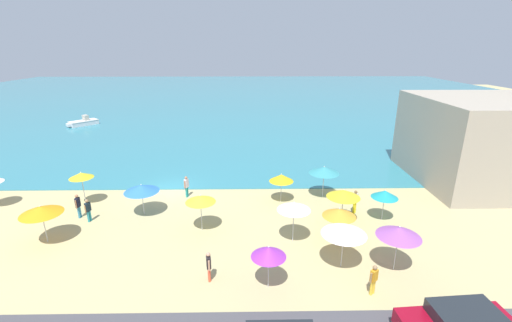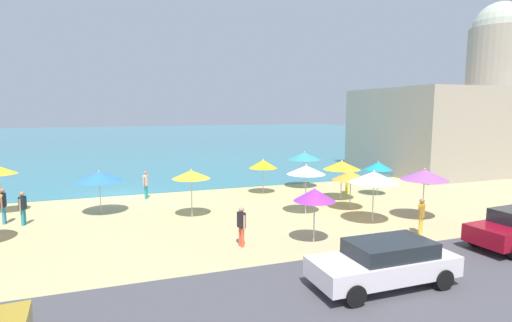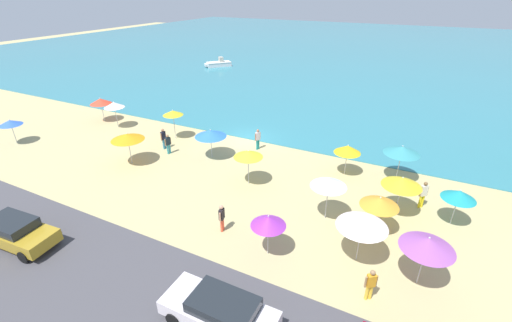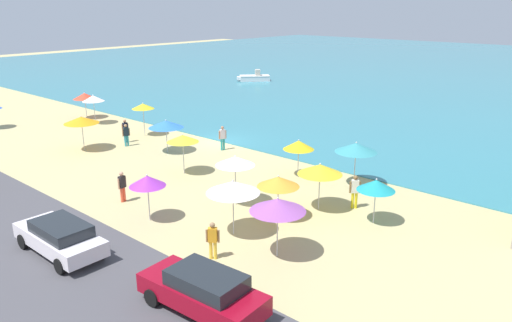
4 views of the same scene
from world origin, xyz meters
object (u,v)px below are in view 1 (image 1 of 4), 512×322
beach_umbrella_1 (281,178)px  bather_0 (187,185)px  beach_umbrella_13 (324,170)px  beach_umbrella_15 (399,232)px  bather_5 (355,201)px  beach_umbrella_2 (339,213)px  bather_1 (88,209)px  beach_umbrella_3 (41,210)px  beach_umbrella_7 (269,252)px  beach_umbrella_4 (385,194)px  bather_3 (374,278)px  beach_umbrella_8 (344,230)px  beach_umbrella_10 (200,199)px  bather_2 (209,265)px  bather_4 (78,205)px  skiff_nearshore (83,122)px  beach_umbrella_0 (344,194)px  beach_umbrella_5 (141,188)px  beach_umbrella_11 (294,206)px  beach_umbrella_9 (81,175)px

beach_umbrella_1 → bather_0: bearing=172.4°
beach_umbrella_1 → beach_umbrella_13: beach_umbrella_13 is taller
beach_umbrella_15 → bather_5: 6.64m
beach_umbrella_2 → bather_1: bearing=170.7°
beach_umbrella_3 → beach_umbrella_7: size_ratio=1.06×
beach_umbrella_4 → bather_3: (-3.20, -7.41, -1.02)m
beach_umbrella_2 → bather_5: bearing=59.8°
beach_umbrella_8 → beach_umbrella_10: (-8.08, 4.03, -0.05)m
beach_umbrella_7 → bather_2: size_ratio=1.42×
bather_4 → bather_0: bearing=25.8°
bather_5 → skiff_nearshore: (-32.50, 28.94, -0.51)m
bather_0 → bather_5: bearing=-13.6°
beach_umbrella_0 → bather_5: (1.26, 1.32, -1.15)m
beach_umbrella_5 → beach_umbrella_13: size_ratio=0.93×
beach_umbrella_11 → bather_1: 13.94m
beach_umbrella_4 → bather_1: (-20.08, 0.09, -1.01)m
bather_0 → beach_umbrella_2: bearing=-32.4°
beach_umbrella_1 → bather_1: (-13.35, -2.93, -1.04)m
beach_umbrella_2 → beach_umbrella_5: 13.44m
beach_umbrella_1 → bather_3: size_ratio=1.43×
beach_umbrella_7 → bather_0: 12.37m
beach_umbrella_7 → beach_umbrella_15: bearing=10.7°
bather_5 → bather_3: bearing=-100.5°
beach_umbrella_13 → beach_umbrella_7: bearing=-114.6°
beach_umbrella_10 → beach_umbrella_8: bearing=-26.5°
beach_umbrella_9 → bather_2: beach_umbrella_9 is taller
beach_umbrella_3 → bather_4: 3.43m
beach_umbrella_8 → beach_umbrella_1: bearing=107.3°
bather_0 → bather_5: (12.47, -3.02, 0.01)m
beach_umbrella_5 → beach_umbrella_15: beach_umbrella_15 is taller
beach_umbrella_10 → beach_umbrella_11: bearing=-14.2°
beach_umbrella_9 → bather_1: beach_umbrella_9 is taller
beach_umbrella_1 → beach_umbrella_15: beach_umbrella_15 is taller
beach_umbrella_3 → beach_umbrella_15: beach_umbrella_15 is taller
beach_umbrella_3 → beach_umbrella_13: beach_umbrella_13 is taller
beach_umbrella_8 → bather_1: (-15.92, 5.31, -1.35)m
beach_umbrella_15 → beach_umbrella_13: bearing=101.9°
bather_1 → bather_2: (8.89, -6.37, 0.01)m
bather_0 → beach_umbrella_3: bearing=-138.6°
beach_umbrella_8 → beach_umbrella_15: bearing=-6.2°
beach_umbrella_7 → beach_umbrella_8: 4.36m
beach_umbrella_15 → bather_2: size_ratio=1.58×
skiff_nearshore → beach_umbrella_1: bearing=-44.5°
bather_2 → bather_3: (7.98, -1.14, -0.03)m
beach_umbrella_4 → bather_4: 21.04m
beach_umbrella_5 → bather_5: bearing=-0.3°
beach_umbrella_3 → beach_umbrella_10: bearing=8.1°
beach_umbrella_10 → bather_2: size_ratio=1.52×
bather_5 → bather_4: bearing=-179.1°
beach_umbrella_11 → bather_5: (4.84, 3.63, -1.38)m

